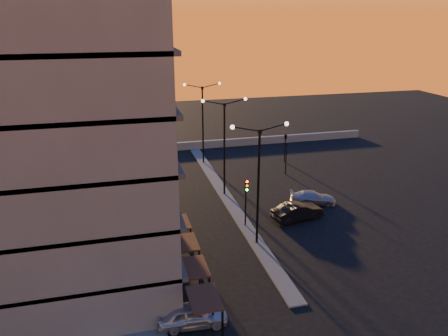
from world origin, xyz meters
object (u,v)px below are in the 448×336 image
traffic_light_main (246,195)px  car_sedan (298,211)px  streetlamp_mid (224,140)px  car_wagon (313,198)px  car_hatchback (192,315)px

traffic_light_main → car_sedan: 5.22m
streetlamp_mid → car_wagon: (7.45, -4.12, -4.98)m
traffic_light_main → streetlamp_mid: bearing=90.0°
streetlamp_mid → car_hatchback: (-6.50, -17.97, -4.91)m
car_wagon → car_hatchback: bearing=149.8°
streetlamp_mid → car_wagon: streetlamp_mid is taller
car_hatchback → car_sedan: (11.25, 11.13, 0.07)m
car_hatchback → car_sedan: car_sedan is taller
streetlamp_mid → traffic_light_main: (0.00, -7.13, -2.70)m
traffic_light_main → car_hatchback: traffic_light_main is taller
streetlamp_mid → car_wagon: bearing=-29.0°
streetlamp_mid → traffic_light_main: 7.62m
car_wagon → streetlamp_mid: bearing=76.0°
traffic_light_main → car_sedan: (4.75, 0.29, -2.14)m
traffic_light_main → car_wagon: 8.35m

